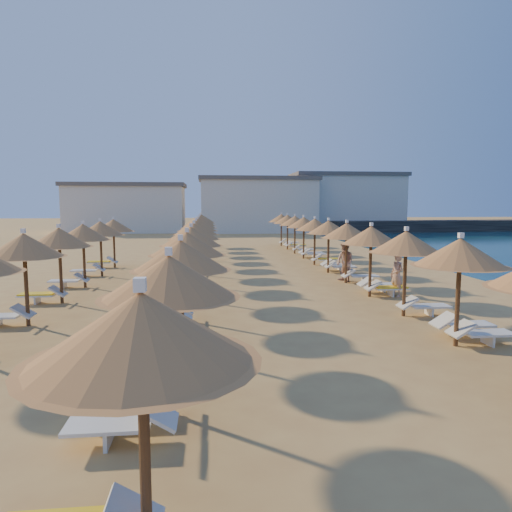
{
  "coord_description": "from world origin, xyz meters",
  "views": [
    {
      "loc": [
        -3.35,
        -17.22,
        3.73
      ],
      "look_at": [
        -1.17,
        4.0,
        1.3
      ],
      "focal_mm": 32.0,
      "sensor_mm": 36.0,
      "label": 1
    }
  ],
  "objects": [
    {
      "name": "beachgoer_b",
      "position": [
        3.15,
        4.03,
        0.95
      ],
      "size": [
        1.04,
        1.14,
        1.9
      ],
      "primitive_type": "imported",
      "rotation": [
        0.0,
        0.0,
        -1.13
      ],
      "color": "tan",
      "rests_on": "ground"
    },
    {
      "name": "hotel_blocks",
      "position": [
        2.84,
        45.75,
        3.7
      ],
      "size": [
        46.17,
        11.46,
        8.1
      ],
      "color": "silver",
      "rests_on": "ground"
    },
    {
      "name": "beachgoer_c",
      "position": [
        3.89,
        6.49,
        0.81
      ],
      "size": [
        0.76,
        1.02,
        1.62
      ],
      "primitive_type": "imported",
      "rotation": [
        0.0,
        0.0,
        -1.13
      ],
      "color": "tan",
      "rests_on": "ground"
    },
    {
      "name": "ground",
      "position": [
        0.0,
        0.0,
        0.0
      ],
      "size": [
        220.0,
        220.0,
        0.0
      ],
      "primitive_type": "plane",
      "color": "tan",
      "rests_on": "ground"
    },
    {
      "name": "loungers",
      "position": [
        -1.83,
        4.67,
        0.34
      ],
      "size": [
        15.15,
        36.55,
        0.66
      ],
      "color": "white",
      "rests_on": "ground"
    },
    {
      "name": "parasol_row_west",
      "position": [
        -4.04,
        5.32,
        2.44
      ],
      "size": [
        2.46,
        38.39,
        3.0
      ],
      "color": "brown",
      "rests_on": "ground"
    },
    {
      "name": "parasol_row_east",
      "position": [
        3.1,
        5.32,
        2.44
      ],
      "size": [
        2.46,
        38.39,
        3.0
      ],
      "color": "brown",
      "rests_on": "ground"
    },
    {
      "name": "beachgoer_a",
      "position": [
        4.19,
        0.31,
        0.88
      ],
      "size": [
        0.59,
        0.74,
        1.76
      ],
      "primitive_type": "imported",
      "rotation": [
        0.0,
        0.0,
        -1.28
      ],
      "color": "tan",
      "rests_on": "ground"
    },
    {
      "name": "parasol_row_inland",
      "position": [
        -8.93,
        2.05,
        2.44
      ],
      "size": [
        2.46,
        18.79,
        3.0
      ],
      "color": "brown",
      "rests_on": "ground"
    },
    {
      "name": "jetty",
      "position": [
        27.63,
        42.66,
        0.75
      ],
      "size": [
        30.26,
        7.3,
        1.5
      ],
      "primitive_type": "cube",
      "rotation": [
        0.0,
        0.0,
        0.11
      ],
      "color": "black",
      "rests_on": "ground"
    }
  ]
}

